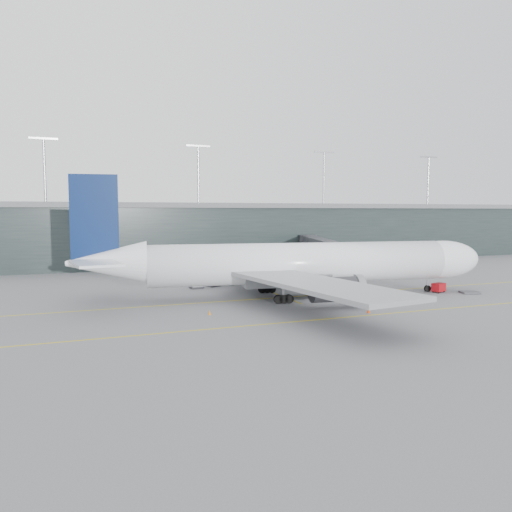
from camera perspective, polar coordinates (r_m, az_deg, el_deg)
name	(u,v)px	position (r m, az deg, el deg)	size (l,w,h in m)	color
ground	(245,295)	(78.72, -1.25, -4.50)	(320.00, 320.00, 0.00)	slate
taxiline_a	(254,299)	(75.02, -0.21, -4.97)	(160.00, 0.25, 0.02)	gold
taxiline_b	(301,321)	(60.61, 5.21, -7.41)	(160.00, 0.25, 0.02)	gold
taxiline_lead_main	(235,278)	(99.03, -2.44, -2.51)	(0.25, 60.00, 0.02)	gold
terminal	(171,232)	(133.77, -9.69, 2.67)	(240.00, 36.00, 29.00)	#1D2727
main_aircraft	(297,264)	(76.50, 4.72, -0.92)	(65.06, 60.62, 18.25)	white
jet_bridge	(313,246)	(111.75, 6.53, 1.14)	(16.34, 47.02, 7.30)	#2F3035
gse_cart	(439,287)	(86.57, 20.15, -3.37)	(2.55, 2.06, 1.51)	#9D0B12
baggage_dolly	(470,292)	(87.44, 23.23, -3.84)	(2.78, 2.22, 0.28)	#3A3A3F
uld_a	(196,282)	(85.93, -6.83, -3.00)	(2.37, 1.95, 2.04)	#333338
uld_b	(213,281)	(87.88, -4.91, -2.84)	(2.64, 2.43, 1.93)	#333338
uld_c	(229,280)	(89.53, -3.16, -2.71)	(2.29, 1.98, 1.83)	#333338
cone_nose	(434,286)	(91.54, 19.64, -3.24)	(0.40, 0.40, 0.64)	#EE570D
cone_wing_stbd	(369,310)	(66.67, 12.74, -6.05)	(0.47, 0.47, 0.74)	#DE3F0C
cone_wing_port	(264,283)	(89.91, 0.89, -3.05)	(0.48, 0.48, 0.76)	orange
cone_tail	(210,312)	(64.15, -5.33, -6.44)	(0.39, 0.39, 0.62)	orange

